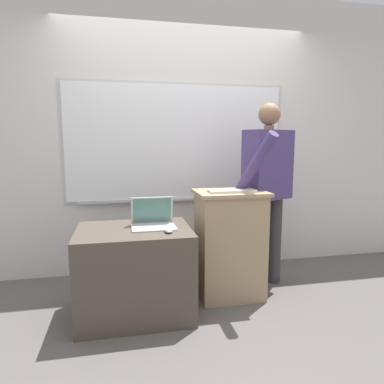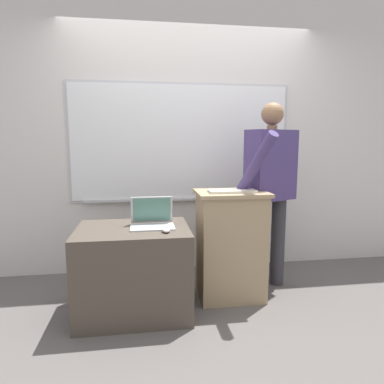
{
  "view_description": "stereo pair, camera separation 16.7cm",
  "coord_description": "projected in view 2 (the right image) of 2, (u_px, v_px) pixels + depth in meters",
  "views": [
    {
      "loc": [
        -0.65,
        -2.34,
        1.35
      ],
      "look_at": [
        -0.08,
        0.38,
        0.94
      ],
      "focal_mm": 32.0,
      "sensor_mm": 36.0,
      "label": 1
    },
    {
      "loc": [
        -0.49,
        -2.37,
        1.35
      ],
      "look_at": [
        -0.08,
        0.38,
        0.94
      ],
      "focal_mm": 32.0,
      "sensor_mm": 36.0,
      "label": 2
    }
  ],
  "objects": [
    {
      "name": "lectern_podium",
      "position": [
        231.0,
        245.0,
        2.95
      ],
      "size": [
        0.59,
        0.44,
        0.93
      ],
      "color": "tan",
      "rests_on": "ground_plane"
    },
    {
      "name": "wireless_keyboard",
      "position": [
        232.0,
        191.0,
        2.82
      ],
      "size": [
        0.39,
        0.15,
        0.02
      ],
      "color": "beige",
      "rests_on": "lectern_podium"
    },
    {
      "name": "ground_plane",
      "position": [
        210.0,
        322.0,
        2.59
      ],
      "size": [
        30.0,
        30.0,
        0.0
      ],
      "primitive_type": "plane",
      "color": "#5B5654"
    },
    {
      "name": "laptop",
      "position": [
        152.0,
        217.0,
        2.71
      ],
      "size": [
        0.34,
        0.26,
        0.23
      ],
      "color": "#B7BABF",
      "rests_on": "side_desk"
    },
    {
      "name": "back_wall",
      "position": [
        188.0,
        136.0,
        3.56
      ],
      "size": [
        6.4,
        0.17,
        2.83
      ],
      "color": "silver",
      "rests_on": "ground_plane"
    },
    {
      "name": "person_presenter",
      "position": [
        270.0,
        183.0,
        3.07
      ],
      "size": [
        0.63,
        0.68,
        1.69
      ],
      "rotation": [
        0.0,
        0.0,
        0.4
      ],
      "color": "#333338",
      "rests_on": "ground_plane"
    },
    {
      "name": "side_desk",
      "position": [
        134.0,
        270.0,
        2.7
      ],
      "size": [
        0.87,
        0.66,
        0.69
      ],
      "color": "#4C4238",
      "rests_on": "ground_plane"
    },
    {
      "name": "computer_mouse_by_laptop",
      "position": [
        166.0,
        230.0,
        2.52
      ],
      "size": [
        0.06,
        0.1,
        0.03
      ],
      "color": "silver",
      "rests_on": "side_desk"
    }
  ]
}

